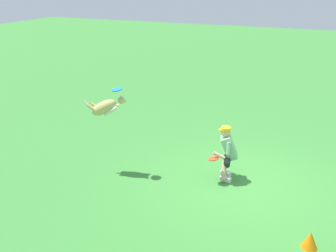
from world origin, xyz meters
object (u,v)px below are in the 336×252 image
(frisbee_flying, at_px, (117,89))
(frisbee_held, at_px, (213,159))
(person, at_px, (227,152))
(training_cone, at_px, (310,240))
(dog, at_px, (106,107))

(frisbee_flying, bearing_deg, frisbee_held, -168.87)
(person, relative_size, frisbee_flying, 5.38)
(frisbee_flying, height_order, training_cone, frisbee_flying)
(person, height_order, dog, dog)
(dog, height_order, frisbee_held, dog)
(dog, bearing_deg, training_cone, -24.39)
(training_cone, bearing_deg, dog, -12.54)
(person, bearing_deg, frisbee_flying, 2.37)
(frisbee_held, bearing_deg, training_cone, 145.95)
(person, distance_m, frisbee_held, 0.40)
(person, bearing_deg, frisbee_held, 38.35)
(frisbee_held, bearing_deg, frisbee_flying, 11.13)
(training_cone, bearing_deg, person, -42.21)
(frisbee_held, height_order, training_cone, frisbee_held)
(person, xyz_separation_m, frisbee_held, (0.23, 0.31, -0.09))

